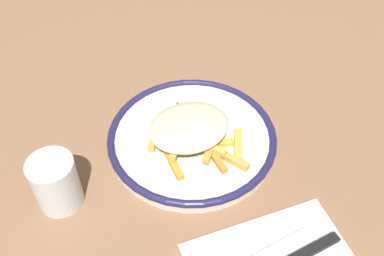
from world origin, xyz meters
The scene contains 4 objects.
ground_plane centered at (0.00, 0.00, 0.00)m, with size 2.60×2.60×0.00m, color #8D6447.
plate centered at (0.00, 0.00, 0.01)m, with size 0.29×0.29×0.03m.
fries_heap centered at (-0.01, 0.00, 0.04)m, with size 0.17×0.17×0.04m.
water_glass centered at (-0.05, 0.23, 0.04)m, with size 0.07×0.07×0.09m, color silver.
Camera 1 is at (-0.48, 0.16, 0.58)m, focal length 41.21 mm.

